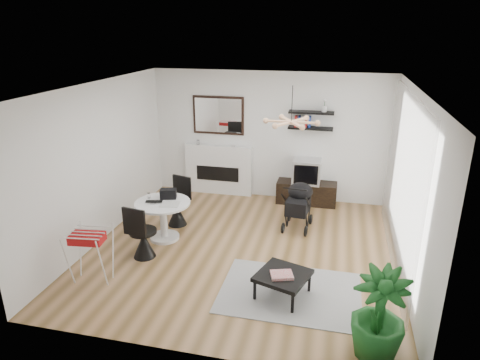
% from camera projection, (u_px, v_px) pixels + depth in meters
% --- Properties ---
extents(floor, '(5.00, 5.00, 0.00)m').
position_uv_depth(floor, '(243.00, 249.00, 7.19)').
color(floor, brown).
rests_on(floor, ground).
extents(ceiling, '(5.00, 5.00, 0.00)m').
position_uv_depth(ceiling, '(243.00, 87.00, 6.28)').
color(ceiling, white).
rests_on(ceiling, wall_back).
extents(wall_back, '(5.00, 0.00, 5.00)m').
position_uv_depth(wall_back, '(269.00, 136.00, 9.02)').
color(wall_back, white).
rests_on(wall_back, floor).
extents(wall_left, '(0.00, 5.00, 5.00)m').
position_uv_depth(wall_left, '(100.00, 163.00, 7.27)').
color(wall_left, white).
rests_on(wall_left, floor).
extents(wall_right, '(0.00, 5.00, 5.00)m').
position_uv_depth(wall_right, '(410.00, 187.00, 6.20)').
color(wall_right, white).
rests_on(wall_right, floor).
extents(sheer_curtain, '(0.04, 3.60, 2.60)m').
position_uv_depth(sheer_curtain, '(402.00, 181.00, 6.40)').
color(sheer_curtain, white).
rests_on(sheer_curtain, wall_right).
extents(fireplace, '(1.50, 0.17, 2.16)m').
position_uv_depth(fireplace, '(218.00, 164.00, 9.41)').
color(fireplace, white).
rests_on(fireplace, floor).
extents(shelf_lower, '(0.90, 0.25, 0.04)m').
position_uv_depth(shelf_lower, '(310.00, 128.00, 8.63)').
color(shelf_lower, black).
rests_on(shelf_lower, wall_back).
extents(shelf_upper, '(0.90, 0.25, 0.04)m').
position_uv_depth(shelf_upper, '(311.00, 112.00, 8.52)').
color(shelf_upper, black).
rests_on(shelf_upper, wall_back).
extents(pendant_lamp, '(0.90, 0.90, 0.10)m').
position_uv_depth(pendant_lamp, '(291.00, 122.00, 6.59)').
color(pendant_lamp, tan).
rests_on(pendant_lamp, ceiling).
extents(tv_console, '(1.24, 0.43, 0.46)m').
position_uv_depth(tv_console, '(306.00, 193.00, 9.01)').
color(tv_console, black).
rests_on(tv_console, floor).
extents(crt_tv, '(0.57, 0.50, 0.50)m').
position_uv_depth(crt_tv, '(307.00, 171.00, 8.85)').
color(crt_tv, silver).
rests_on(crt_tv, tv_console).
extents(dining_table, '(0.95, 0.95, 0.70)m').
position_uv_depth(dining_table, '(163.00, 215.00, 7.41)').
color(dining_table, white).
rests_on(dining_table, floor).
extents(laptop, '(0.33, 0.25, 0.02)m').
position_uv_depth(laptop, '(154.00, 203.00, 7.28)').
color(laptop, black).
rests_on(laptop, dining_table).
extents(black_bag, '(0.31, 0.23, 0.17)m').
position_uv_depth(black_bag, '(168.00, 194.00, 7.47)').
color(black_bag, black).
rests_on(black_bag, dining_table).
extents(newspaper, '(0.35, 0.30, 0.01)m').
position_uv_depth(newspaper, '(170.00, 204.00, 7.23)').
color(newspaper, silver).
rests_on(newspaper, dining_table).
extents(drinking_glass, '(0.05, 0.05, 0.09)m').
position_uv_depth(drinking_glass, '(149.00, 196.00, 7.49)').
color(drinking_glass, white).
rests_on(drinking_glass, dining_table).
extents(chair_far, '(0.46, 0.48, 0.91)m').
position_uv_depth(chair_far, '(178.00, 210.00, 8.03)').
color(chair_far, black).
rests_on(chair_far, floor).
extents(chair_near, '(0.45, 0.47, 0.92)m').
position_uv_depth(chair_near, '(143.00, 241.00, 6.87)').
color(chair_near, black).
rests_on(chair_near, floor).
extents(drying_rack, '(0.60, 0.56, 0.81)m').
position_uv_depth(drying_rack, '(91.00, 255.00, 6.18)').
color(drying_rack, white).
rests_on(drying_rack, floor).
extents(stroller, '(0.53, 0.79, 0.93)m').
position_uv_depth(stroller, '(298.00, 207.00, 7.88)').
color(stroller, black).
rests_on(stroller, floor).
extents(rug, '(1.95, 1.41, 0.01)m').
position_uv_depth(rug, '(290.00, 292.00, 6.03)').
color(rug, '#989898').
rests_on(rug, floor).
extents(coffee_table, '(0.83, 0.83, 0.34)m').
position_uv_depth(coffee_table, '(283.00, 276.00, 5.86)').
color(coffee_table, black).
rests_on(coffee_table, rug).
extents(magazines, '(0.35, 0.31, 0.04)m').
position_uv_depth(magazines, '(282.00, 275.00, 5.78)').
color(magazines, '#C03033').
rests_on(magazines, coffee_table).
extents(potted_plant, '(0.78, 0.78, 1.09)m').
position_uv_depth(potted_plant, '(379.00, 315.00, 4.71)').
color(potted_plant, '#18561D').
rests_on(potted_plant, floor).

